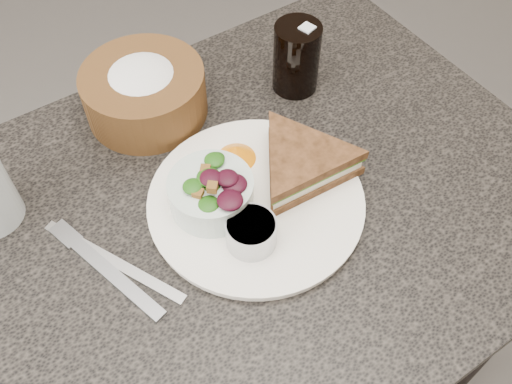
{
  "coord_description": "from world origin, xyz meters",
  "views": [
    {
      "loc": [
        -0.22,
        -0.4,
        1.42
      ],
      "look_at": [
        0.04,
        -0.01,
        0.78
      ],
      "focal_mm": 40.0,
      "sensor_mm": 36.0,
      "label": 1
    }
  ],
  "objects_px": {
    "salad_bowl": "(211,189)",
    "bread_basket": "(143,86)",
    "sandwich": "(302,163)",
    "dressing_ramekin": "(251,233)",
    "dinner_plate": "(256,202)",
    "cola_glass": "(297,55)",
    "dining_table": "(234,323)"
  },
  "relations": [
    {
      "from": "salad_bowl",
      "to": "cola_glass",
      "type": "relative_size",
      "value": 0.91
    },
    {
      "from": "dinner_plate",
      "to": "cola_glass",
      "type": "relative_size",
      "value": 2.34
    },
    {
      "from": "cola_glass",
      "to": "bread_basket",
      "type": "bearing_deg",
      "value": 160.61
    },
    {
      "from": "bread_basket",
      "to": "cola_glass",
      "type": "relative_size",
      "value": 1.48
    },
    {
      "from": "dining_table",
      "to": "salad_bowl",
      "type": "bearing_deg",
      "value": 119.6
    },
    {
      "from": "dressing_ramekin",
      "to": "cola_glass",
      "type": "relative_size",
      "value": 0.53
    },
    {
      "from": "salad_bowl",
      "to": "bread_basket",
      "type": "distance_m",
      "value": 0.23
    },
    {
      "from": "salad_bowl",
      "to": "bread_basket",
      "type": "xyz_separation_m",
      "value": [
        0.01,
        0.22,
        0.01
      ]
    },
    {
      "from": "cola_glass",
      "to": "dining_table",
      "type": "bearing_deg",
      "value": -145.74
    },
    {
      "from": "salad_bowl",
      "to": "cola_glass",
      "type": "xyz_separation_m",
      "value": [
        0.25,
        0.14,
        0.02
      ]
    },
    {
      "from": "salad_bowl",
      "to": "dressing_ramekin",
      "type": "relative_size",
      "value": 1.72
    },
    {
      "from": "sandwich",
      "to": "cola_glass",
      "type": "relative_size",
      "value": 1.42
    },
    {
      "from": "bread_basket",
      "to": "cola_glass",
      "type": "xyz_separation_m",
      "value": [
        0.23,
        -0.08,
        0.01
      ]
    },
    {
      "from": "dressing_ramekin",
      "to": "cola_glass",
      "type": "xyz_separation_m",
      "value": [
        0.24,
        0.22,
        0.03
      ]
    },
    {
      "from": "bread_basket",
      "to": "dining_table",
      "type": "bearing_deg",
      "value": -90.71
    },
    {
      "from": "salad_bowl",
      "to": "cola_glass",
      "type": "height_order",
      "value": "cola_glass"
    },
    {
      "from": "dining_table",
      "to": "cola_glass",
      "type": "distance_m",
      "value": 0.52
    },
    {
      "from": "dining_table",
      "to": "salad_bowl",
      "type": "distance_m",
      "value": 0.42
    },
    {
      "from": "dinner_plate",
      "to": "salad_bowl",
      "type": "distance_m",
      "value": 0.07
    },
    {
      "from": "bread_basket",
      "to": "cola_glass",
      "type": "height_order",
      "value": "cola_glass"
    },
    {
      "from": "sandwich",
      "to": "dressing_ramekin",
      "type": "xyz_separation_m",
      "value": [
        -0.12,
        -0.06,
        -0.0
      ]
    },
    {
      "from": "dinner_plate",
      "to": "sandwich",
      "type": "height_order",
      "value": "sandwich"
    },
    {
      "from": "salad_bowl",
      "to": "cola_glass",
      "type": "bearing_deg",
      "value": 29.95
    },
    {
      "from": "dinner_plate",
      "to": "dressing_ramekin",
      "type": "distance_m",
      "value": 0.07
    },
    {
      "from": "dinner_plate",
      "to": "dressing_ramekin",
      "type": "height_order",
      "value": "dressing_ramekin"
    },
    {
      "from": "sandwich",
      "to": "bread_basket",
      "type": "relative_size",
      "value": 0.96
    },
    {
      "from": "sandwich",
      "to": "dining_table",
      "type": "bearing_deg",
      "value": 179.98
    },
    {
      "from": "sandwich",
      "to": "dressing_ramekin",
      "type": "bearing_deg",
      "value": -152.63
    },
    {
      "from": "sandwich",
      "to": "cola_glass",
      "type": "height_order",
      "value": "cola_glass"
    },
    {
      "from": "sandwich",
      "to": "dressing_ramekin",
      "type": "relative_size",
      "value": 2.69
    },
    {
      "from": "dining_table",
      "to": "cola_glass",
      "type": "xyz_separation_m",
      "value": [
        0.24,
        0.16,
        0.44
      ]
    },
    {
      "from": "dinner_plate",
      "to": "cola_glass",
      "type": "xyz_separation_m",
      "value": [
        0.19,
        0.17,
        0.06
      ]
    }
  ]
}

